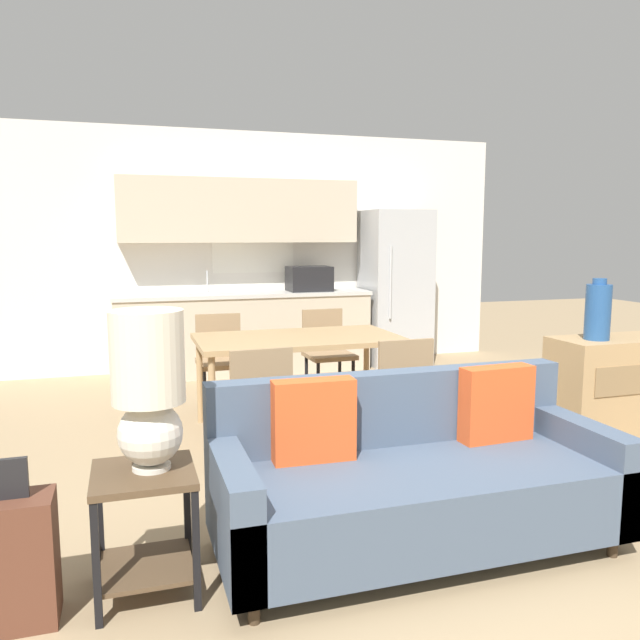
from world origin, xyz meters
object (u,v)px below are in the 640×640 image
at_px(dining_chair_near_right, 397,388).
at_px(table_lamp, 149,385).
at_px(credenza, 616,395).
at_px(dining_chair_far_left, 220,356).
at_px(dining_chair_far_right, 327,349).
at_px(vase, 598,311).
at_px(side_table, 145,512).
at_px(couch, 412,478).
at_px(dining_table, 298,344).
at_px(dining_chair_near_left, 257,401).
at_px(refrigerator, 395,288).

bearing_deg(dining_chair_near_right, table_lamp, 35.87).
distance_m(credenza, dining_chair_far_left, 3.17).
bearing_deg(credenza, dining_chair_far_right, 126.14).
distance_m(table_lamp, vase, 3.08).
distance_m(side_table, vase, 3.19).
relative_size(couch, dining_chair_far_left, 2.34).
bearing_deg(dining_table, dining_chair_near_right, -56.77).
relative_size(vase, dining_chair_near_left, 0.50).
distance_m(refrigerator, dining_chair_near_right, 3.21).
height_order(table_lamp, vase, vase).
distance_m(couch, dining_chair_far_right, 2.85).
xyz_separation_m(table_lamp, dining_chair_near_right, (1.71, 1.26, -0.44)).
distance_m(dining_chair_far_left, dining_chair_far_right, 1.01).
height_order(vase, dining_chair_near_left, vase).
xyz_separation_m(credenza, dining_chair_far_left, (-2.49, 1.96, 0.06)).
distance_m(refrigerator, credenza, 3.39).
relative_size(credenza, dining_chair_near_right, 1.12).
bearing_deg(dining_chair_near_right, refrigerator, -114.36).
distance_m(credenza, dining_chair_near_left, 2.51).
bearing_deg(couch, refrigerator, 66.99).
relative_size(refrigerator, dining_chair_near_right, 2.18).
xyz_separation_m(table_lamp, dining_chair_near_left, (0.70, 1.22, -0.44)).
bearing_deg(vase, dining_chair_near_right, 160.16).
xyz_separation_m(credenza, dining_chair_near_right, (-1.48, 0.44, 0.06)).
bearing_deg(dining_chair_near_left, credenza, 167.38).
bearing_deg(vase, couch, -156.26).
relative_size(dining_chair_far_left, dining_chair_near_right, 1.00).
bearing_deg(dining_chair_near_left, dining_table, -125.18).
bearing_deg(dining_chair_far_right, dining_chair_near_left, -123.71).
bearing_deg(credenza, dining_table, 148.62).
xyz_separation_m(vase, dining_chair_far_left, (-2.27, 1.98, -0.55)).
xyz_separation_m(dining_table, dining_chair_far_left, (-0.50, 0.75, -0.21)).
bearing_deg(refrigerator, credenza, -86.67).
bearing_deg(dining_chair_near_right, dining_chair_far_left, -57.09).
relative_size(side_table, dining_chair_far_left, 0.66).
bearing_deg(credenza, refrigerator, 93.33).
height_order(table_lamp, dining_chair_far_right, table_lamp).
bearing_deg(table_lamp, dining_chair_far_left, 75.96).
xyz_separation_m(dining_chair_far_left, dining_chair_near_right, (1.01, -1.53, 0.00)).
bearing_deg(dining_chair_near_right, couch, 68.16).
xyz_separation_m(side_table, dining_chair_far_right, (1.74, 2.87, 0.11)).
relative_size(dining_table, couch, 0.81).
bearing_deg(table_lamp, credenza, 14.57).
height_order(refrigerator, couch, refrigerator).
bearing_deg(dining_chair_far_left, dining_chair_near_right, -55.58).
bearing_deg(refrigerator, dining_chair_near_left, -127.74).
xyz_separation_m(refrigerator, dining_table, (-1.79, -2.14, -0.23)).
xyz_separation_m(side_table, dining_chair_far_left, (0.73, 2.80, 0.11)).
bearing_deg(credenza, couch, -158.09).
distance_m(table_lamp, dining_chair_far_right, 3.35).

